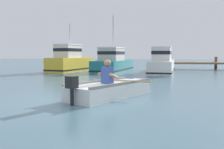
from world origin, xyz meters
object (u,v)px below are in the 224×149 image
object	(u,v)px
rowboat_with_person	(112,89)
moored_boat_white	(162,63)
moored_boat_yellow	(70,61)
moored_boat_teal	(113,62)

from	to	relation	value
rowboat_with_person	moored_boat_white	world-z (taller)	moored_boat_white
moored_boat_yellow	moored_boat_teal	size ratio (longest dim) A/B	0.84
rowboat_with_person	moored_boat_yellow	xyz separation A→B (m)	(-5.38, 11.07, 0.55)
rowboat_with_person	moored_boat_white	size ratio (longest dim) A/B	0.51
moored_boat_yellow	rowboat_with_person	bearing A→B (deg)	-64.06
moored_boat_teal	moored_boat_white	size ratio (longest dim) A/B	0.87
rowboat_with_person	moored_boat_teal	world-z (taller)	moored_boat_teal
rowboat_with_person	moored_boat_teal	size ratio (longest dim) A/B	0.58
rowboat_with_person	moored_boat_teal	bearing A→B (deg)	100.08
moored_boat_yellow	moored_boat_white	distance (m)	7.11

